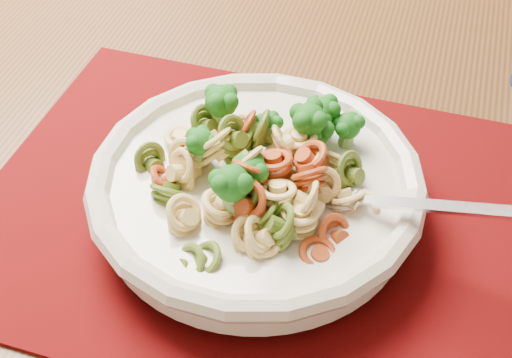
% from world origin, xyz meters
% --- Properties ---
extents(dining_table, '(1.38, 1.02, 0.73)m').
position_xyz_m(dining_table, '(0.78, -0.57, 0.62)').
color(dining_table, '#5A3619').
rests_on(dining_table, ground).
extents(placemat, '(0.50, 0.42, 0.00)m').
position_xyz_m(placemat, '(0.79, -0.69, 0.73)').
color(placemat, '#530306').
rests_on(placemat, dining_table).
extents(pasta_bowl, '(0.27, 0.27, 0.05)m').
position_xyz_m(pasta_bowl, '(0.79, -0.69, 0.76)').
color(pasta_bowl, beige).
rests_on(pasta_bowl, placemat).
extents(pasta_broccoli_heap, '(0.22, 0.22, 0.06)m').
position_xyz_m(pasta_broccoli_heap, '(0.79, -0.69, 0.78)').
color(pasta_broccoli_heap, '#D7BD6A').
rests_on(pasta_broccoli_heap, pasta_bowl).
extents(fork, '(0.18, 0.03, 0.08)m').
position_xyz_m(fork, '(0.86, -0.69, 0.78)').
color(fork, silver).
rests_on(fork, pasta_bowl).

